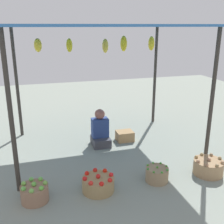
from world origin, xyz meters
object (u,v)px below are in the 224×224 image
at_px(basket_potatoes, 208,167).
at_px(basket_green_apples, 35,193).
at_px(basket_red_tomatoes, 98,184).
at_px(vendor_person, 100,132).
at_px(basket_green_chilies, 157,174).
at_px(wooden_crate_near_vendor, 125,136).

bearing_deg(basket_potatoes, basket_green_apples, 178.97).
bearing_deg(basket_green_apples, basket_potatoes, -1.03).
xyz_separation_m(basket_red_tomatoes, basket_potatoes, (1.91, -0.04, 0.01)).
bearing_deg(basket_green_apples, vendor_person, 49.69).
distance_m(basket_green_apples, basket_green_chilies, 1.92).
height_order(basket_red_tomatoes, wooden_crate_near_vendor, basket_red_tomatoes).
distance_m(vendor_person, basket_potatoes, 2.24).
distance_m(vendor_person, basket_green_chilies, 1.73).
height_order(basket_red_tomatoes, basket_green_chilies, basket_red_tomatoes).
bearing_deg(basket_potatoes, basket_red_tomatoes, 178.72).
relative_size(vendor_person, basket_green_chilies, 2.10).
relative_size(basket_red_tomatoes, basket_potatoes, 1.00).
bearing_deg(wooden_crate_near_vendor, vendor_person, -173.07).
xyz_separation_m(vendor_person, basket_green_apples, (-1.38, -1.63, -0.17)).
bearing_deg(basket_red_tomatoes, basket_potatoes, -1.28).
relative_size(vendor_person, basket_red_tomatoes, 1.58).
distance_m(basket_green_chilies, wooden_crate_near_vendor, 1.71).
relative_size(basket_red_tomatoes, wooden_crate_near_vendor, 1.37).
height_order(vendor_person, basket_green_chilies, vendor_person).
relative_size(basket_green_apples, basket_red_tomatoes, 0.80).
xyz_separation_m(basket_red_tomatoes, basket_green_chilies, (0.98, 0.00, -0.00)).
distance_m(vendor_person, basket_green_apples, 2.14).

